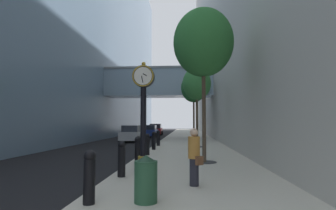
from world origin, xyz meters
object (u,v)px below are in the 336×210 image
bollard_fourth (147,144)px  street_tree_mid_far (194,88)px  bollard_third (138,149)px  trash_bin (146,178)px  street_clock (143,110)px  car_red_mid (156,130)px  bollard_fifth (154,140)px  bollard_nearest (89,176)px  car_blue_far (150,131)px  bollard_second (122,158)px  street_tree_near (203,43)px  car_silver_near (132,134)px  bollard_sixth (158,138)px  pedestrian_walking (194,155)px  street_tree_mid_near (197,84)px

bollard_fourth → street_tree_mid_far: size_ratio=0.17×
bollard_third → trash_bin: (1.23, -5.65, -0.08)m
street_clock → car_red_mid: bearing=95.6°
bollard_third → bollard_fifth: bearing=90.0°
bollard_nearest → street_clock: bearing=82.9°
street_tree_mid_far → car_blue_far: (-5.58, 7.85, -4.72)m
bollard_second → bollard_fifth: bearing=90.0°
bollard_third → street_tree_near: street_tree_near is taller
street_clock → car_silver_near: street_clock is taller
street_tree_near → street_tree_mid_far: (0.00, 15.12, -0.12)m
bollard_sixth → bollard_fifth: bearing=-90.0°
bollard_second → pedestrian_walking: 2.62m
bollard_nearest → bollard_sixth: size_ratio=1.00×
car_red_mid → street_tree_mid_far: bearing=-67.7°
bollard_third → car_red_mid: size_ratio=0.29×
bollard_third → bollard_fourth: same height
bollard_nearest → pedestrian_walking: bearing=37.8°
bollard_nearest → trash_bin: (1.23, 0.21, -0.08)m
street_tree_mid_far → bollard_sixth: bearing=-113.5°
bollard_sixth → car_silver_near: (-3.30, 6.11, 0.04)m
bollard_fifth → bollard_third: bearing=-90.0°
street_tree_mid_near → bollard_fifth: bearing=-143.7°
pedestrian_walking → car_silver_near: size_ratio=0.38×
bollard_sixth → street_tree_mid_near: bearing=-14.4°
bollard_nearest → car_blue_far: car_blue_far is taller
street_clock → street_tree_near: bearing=41.6°
bollard_fifth → car_red_mid: car_red_mid is taller
street_tree_near → street_tree_mid_far: bearing=90.0°
bollard_fourth → street_tree_mid_far: 13.84m
bollard_fourth → street_tree_near: 6.20m
bollard_fourth → car_silver_near: car_silver_near is taller
bollard_fifth → bollard_sixth: 2.93m
street_clock → pedestrian_walking: (1.85, -2.32, -1.41)m
bollard_second → street_tree_near: 6.63m
street_tree_near → car_red_mid: size_ratio=1.75×
street_tree_near → car_blue_far: size_ratio=1.75×
street_tree_mid_far → trash_bin: size_ratio=6.56×
street_tree_near → street_tree_mid_near: (0.00, 7.56, -0.81)m
street_tree_mid_far → car_blue_far: size_ratio=1.70×
car_blue_far → street_clock: bearing=-82.9°
bollard_third → pedestrian_walking: bearing=-59.6°
bollard_fifth → bollard_sixth: same height
pedestrian_walking → car_blue_far: (-4.99, 27.47, -0.21)m
bollard_fourth → car_red_mid: (-2.51, 25.98, 0.08)m
street_tree_mid_near → trash_bin: 14.40m
bollard_sixth → car_blue_far: (-2.62, 14.65, 0.02)m
bollard_nearest → car_blue_far: bearing=95.1°
street_clock → bollard_second: size_ratio=3.49×
car_blue_far → car_red_mid: bearing=88.8°
car_silver_near → street_tree_mid_near: bearing=-47.6°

